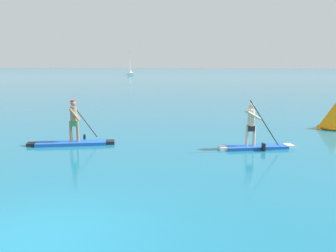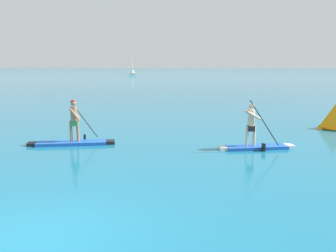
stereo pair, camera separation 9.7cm
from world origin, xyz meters
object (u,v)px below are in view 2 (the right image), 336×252
Objects in this scene: paddleboarder_far_right at (255,139)px; race_marker_buoy at (336,117)px; paddleboarder_mid_center at (73,137)px; sailboat_left_horizon at (132,72)px.

paddleboarder_far_right is 1.74× the size of race_marker_buoy.
sailboat_left_horizon is (-20.21, 81.10, 0.52)m from paddleboarder_mid_center.
paddleboarder_mid_center is at bearing 166.07° from paddleboarder_far_right.
paddleboarder_far_right is at bearing -13.20° from paddleboarder_mid_center.
race_marker_buoy is at bearing 33.23° from paddleboarder_far_right.
paddleboarder_far_right is at bearing -176.67° from sailboat_left_horizon.
sailboat_left_horizon reaches higher than paddleboarder_far_right.
race_marker_buoy is at bearing -172.78° from sailboat_left_horizon.
paddleboarder_far_right is 85.07m from sailboat_left_horizon.
paddleboarder_mid_center is at bearing 178.58° from sailboat_left_horizon.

